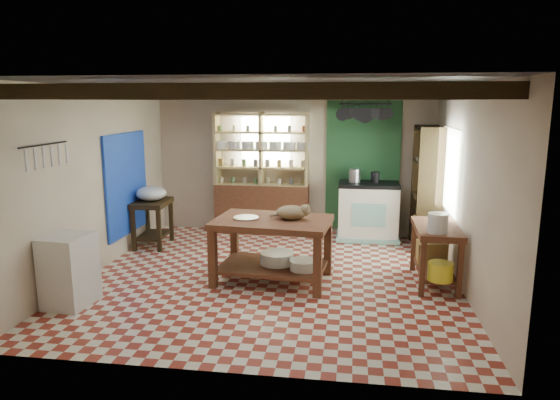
# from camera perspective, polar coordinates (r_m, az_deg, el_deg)

# --- Properties ---
(floor) EXTENTS (5.00, 5.00, 0.02)m
(floor) POSITION_cam_1_polar(r_m,az_deg,el_deg) (6.98, -0.97, -8.85)
(floor) COLOR maroon
(floor) RESTS_ON ground
(ceiling) EXTENTS (5.00, 5.00, 0.02)m
(ceiling) POSITION_cam_1_polar(r_m,az_deg,el_deg) (6.56, -1.05, 13.09)
(ceiling) COLOR #47464B
(ceiling) RESTS_ON wall_back
(wall_back) EXTENTS (5.00, 0.04, 2.60)m
(wall_back) POSITION_cam_1_polar(r_m,az_deg,el_deg) (9.10, 1.52, 4.38)
(wall_back) COLOR beige
(wall_back) RESTS_ON floor
(wall_front) EXTENTS (5.00, 0.04, 2.60)m
(wall_front) POSITION_cam_1_polar(r_m,az_deg,el_deg) (4.25, -6.41, -3.72)
(wall_front) COLOR beige
(wall_front) RESTS_ON floor
(wall_left) EXTENTS (0.04, 5.00, 2.60)m
(wall_left) POSITION_cam_1_polar(r_m,az_deg,el_deg) (7.46, -20.33, 2.15)
(wall_left) COLOR beige
(wall_left) RESTS_ON floor
(wall_right) EXTENTS (0.04, 5.00, 2.60)m
(wall_right) POSITION_cam_1_polar(r_m,az_deg,el_deg) (6.72, 20.55, 1.19)
(wall_right) COLOR beige
(wall_right) RESTS_ON floor
(ceiling_beams) EXTENTS (5.00, 3.80, 0.15)m
(ceiling_beams) POSITION_cam_1_polar(r_m,az_deg,el_deg) (6.55, -1.04, 12.04)
(ceiling_beams) COLOR black
(ceiling_beams) RESTS_ON ceiling
(blue_wall_patch) EXTENTS (0.04, 1.40, 1.60)m
(blue_wall_patch) POSITION_cam_1_polar(r_m,az_deg,el_deg) (8.27, -17.12, 1.79)
(blue_wall_patch) COLOR blue
(blue_wall_patch) RESTS_ON wall_left
(green_wall_patch) EXTENTS (1.30, 0.04, 2.30)m
(green_wall_patch) POSITION_cam_1_polar(r_m,az_deg,el_deg) (9.01, 9.43, 3.85)
(green_wall_patch) COLOR #1D4A26
(green_wall_patch) RESTS_ON wall_back
(window_back) EXTENTS (0.90, 0.02, 0.80)m
(window_back) POSITION_cam_1_polar(r_m,az_deg,el_deg) (9.11, -1.63, 6.92)
(window_back) COLOR beige
(window_back) RESTS_ON wall_back
(window_right) EXTENTS (0.02, 1.30, 1.20)m
(window_right) POSITION_cam_1_polar(r_m,az_deg,el_deg) (7.67, 18.90, 3.23)
(window_right) COLOR beige
(window_right) RESTS_ON wall_right
(utensil_rail) EXTENTS (0.06, 0.90, 0.28)m
(utensil_rail) POSITION_cam_1_polar(r_m,az_deg,el_deg) (6.35, -25.28, 4.66)
(utensil_rail) COLOR black
(utensil_rail) RESTS_ON wall_left
(pot_rack) EXTENTS (0.86, 0.12, 0.36)m
(pot_rack) POSITION_cam_1_polar(r_m,az_deg,el_deg) (8.52, 9.68, 9.70)
(pot_rack) COLOR black
(pot_rack) RESTS_ON ceiling
(shelving_unit) EXTENTS (1.70, 0.34, 2.20)m
(shelving_unit) POSITION_cam_1_polar(r_m,az_deg,el_deg) (9.02, -2.11, 3.04)
(shelving_unit) COLOR tan
(shelving_unit) RESTS_ON floor
(tall_rack) EXTENTS (0.40, 0.86, 2.00)m
(tall_rack) POSITION_cam_1_polar(r_m,az_deg,el_deg) (8.48, 16.43, 1.36)
(tall_rack) COLOR black
(tall_rack) RESTS_ON floor
(work_table) EXTENTS (1.60, 1.15, 0.86)m
(work_table) POSITION_cam_1_polar(r_m,az_deg,el_deg) (6.71, -0.87, -5.75)
(work_table) COLOR brown
(work_table) RESTS_ON floor
(stove) EXTENTS (1.03, 0.69, 1.01)m
(stove) POSITION_cam_1_polar(r_m,az_deg,el_deg) (8.83, 10.03, -1.24)
(stove) COLOR white
(stove) RESTS_ON floor
(prep_table) EXTENTS (0.57, 0.79, 0.77)m
(prep_table) POSITION_cam_1_polar(r_m,az_deg,el_deg) (8.58, -14.32, -2.60)
(prep_table) COLOR black
(prep_table) RESTS_ON floor
(white_cabinet) EXTENTS (0.52, 0.60, 0.85)m
(white_cabinet) POSITION_cam_1_polar(r_m,az_deg,el_deg) (6.45, -22.95, -7.40)
(white_cabinet) COLOR silver
(white_cabinet) RESTS_ON floor
(right_counter) EXTENTS (0.56, 1.10, 0.79)m
(right_counter) POSITION_cam_1_polar(r_m,az_deg,el_deg) (6.93, 17.31, -6.01)
(right_counter) COLOR brown
(right_counter) RESTS_ON floor
(cat) EXTENTS (0.43, 0.34, 0.18)m
(cat) POSITION_cam_1_polar(r_m,az_deg,el_deg) (6.57, 1.34, -1.44)
(cat) COLOR #978158
(cat) RESTS_ON work_table
(steel_tray) EXTENTS (0.37, 0.37, 0.02)m
(steel_tray) POSITION_cam_1_polar(r_m,az_deg,el_deg) (6.65, -3.91, -2.04)
(steel_tray) COLOR #B3B2BA
(steel_tray) RESTS_ON work_table
(basin_large) EXTENTS (0.49, 0.49, 0.16)m
(basin_large) POSITION_cam_1_polar(r_m,az_deg,el_deg) (6.78, -0.34, -6.65)
(basin_large) COLOR silver
(basin_large) RESTS_ON work_table
(basin_small) EXTENTS (0.40, 0.40, 0.13)m
(basin_small) POSITION_cam_1_polar(r_m,az_deg,el_deg) (6.57, 2.75, -7.40)
(basin_small) COLOR silver
(basin_small) RESTS_ON work_table
(kettle_left) EXTENTS (0.20, 0.20, 0.23)m
(kettle_left) POSITION_cam_1_polar(r_m,az_deg,el_deg) (8.71, 8.52, 2.78)
(kettle_left) COLOR #B3B2BA
(kettle_left) RESTS_ON stove
(kettle_right) EXTENTS (0.15, 0.15, 0.19)m
(kettle_right) POSITION_cam_1_polar(r_m,az_deg,el_deg) (8.73, 10.82, 2.57)
(kettle_right) COLOR black
(kettle_right) RESTS_ON stove
(enamel_bowl) EXTENTS (0.52, 0.52, 0.25)m
(enamel_bowl) POSITION_cam_1_polar(r_m,az_deg,el_deg) (8.48, -14.49, 0.75)
(enamel_bowl) COLOR silver
(enamel_bowl) RESTS_ON prep_table
(white_bucket) EXTENTS (0.25, 0.25, 0.25)m
(white_bucket) POSITION_cam_1_polar(r_m,az_deg,el_deg) (6.46, 17.59, -2.53)
(white_bucket) COLOR silver
(white_bucket) RESTS_ON right_counter
(wicker_basket) EXTENTS (0.39, 0.31, 0.27)m
(wicker_basket) POSITION_cam_1_polar(r_m,az_deg,el_deg) (7.23, 16.94, -5.68)
(wicker_basket) COLOR olive
(wicker_basket) RESTS_ON right_counter
(yellow_tub) EXTENTS (0.31, 0.31, 0.23)m
(yellow_tub) POSITION_cam_1_polar(r_m,az_deg,el_deg) (6.53, 17.85, -7.78)
(yellow_tub) COLOR yellow
(yellow_tub) RESTS_ON right_counter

